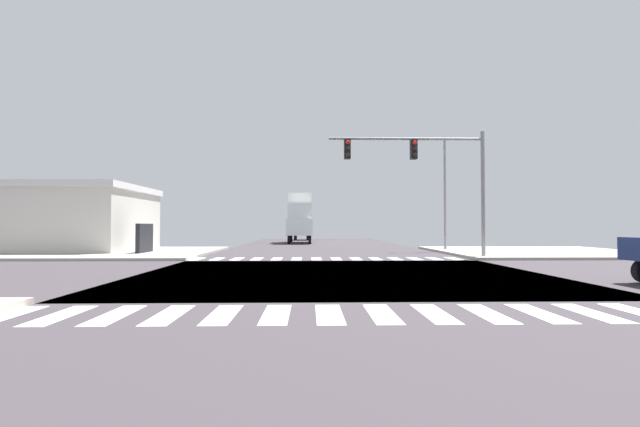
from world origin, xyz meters
name	(u,v)px	position (x,y,z in m)	size (l,w,h in m)	color
ground	(341,274)	(0.00, 0.00, -0.03)	(90.00, 90.00, 0.05)	#3A3439
sidewalk_corner_ne	(538,252)	(13.00, 12.00, 0.07)	(12.00, 12.00, 0.14)	#A09B91
sidewalk_corner_nw	(112,252)	(-13.00, 12.00, 0.07)	(12.00, 12.00, 0.14)	#9F9B92
crosswalk_near	(356,314)	(-0.25, -7.30, 0.00)	(13.50, 2.00, 0.01)	silver
crosswalk_far	(326,259)	(-0.25, 7.30, 0.00)	(13.50, 2.00, 0.01)	silver
traffic_signal_mast	(422,163)	(4.69, 7.35, 4.89)	(8.05, 0.55, 6.54)	gray
street_lamp	(441,182)	(7.67, 14.31, 4.56)	(1.78, 0.32, 7.57)	gray
bank_building	(58,219)	(-17.28, 13.93, 2.13)	(12.14, 8.70, 4.24)	beige
sedan_middle_4	(302,231)	(-2.00, 38.50, 1.12)	(1.80, 4.30, 1.88)	black
box_truck_outer_1	(300,217)	(-2.00, 29.07, 2.56)	(2.40, 7.20, 4.85)	black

